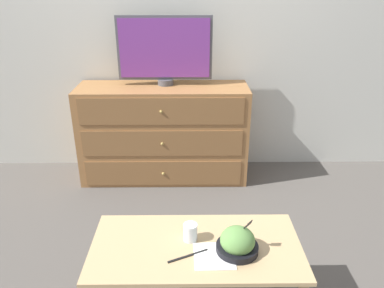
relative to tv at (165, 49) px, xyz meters
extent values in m
plane|color=#56514C|center=(0.06, 0.18, -1.08)|extent=(12.00, 12.00, 0.00)
cube|color=silver|center=(0.06, 0.20, 0.22)|extent=(12.00, 0.05, 2.60)
cube|color=#9E6B3D|center=(-0.02, -0.06, -0.68)|extent=(1.37, 0.42, 0.80)
cube|color=brown|center=(-0.02, -0.28, -0.94)|extent=(1.26, 0.01, 0.21)
sphere|color=tan|center=(-0.02, -0.28, -0.94)|extent=(0.02, 0.02, 0.02)
cube|color=brown|center=(-0.02, -0.28, -0.68)|extent=(1.26, 0.01, 0.21)
sphere|color=tan|center=(-0.02, -0.28, -0.68)|extent=(0.02, 0.02, 0.02)
cube|color=brown|center=(-0.02, -0.28, -0.41)|extent=(1.26, 0.01, 0.21)
sphere|color=tan|center=(-0.02, -0.28, -0.41)|extent=(0.02, 0.02, 0.02)
cylinder|color=#515156|center=(0.00, 0.00, -0.26)|extent=(0.13, 0.13, 0.05)
cube|color=#515156|center=(0.00, 0.00, 0.01)|extent=(0.74, 0.04, 0.49)
cube|color=#7A3893|center=(0.00, -0.02, 0.01)|extent=(0.70, 0.01, 0.45)
cube|color=tan|center=(0.22, -1.55, -0.64)|extent=(0.98, 0.48, 0.02)
cylinder|color=tan|center=(-0.24, -1.34, -0.86)|extent=(0.04, 0.04, 0.43)
cylinder|color=tan|center=(0.67, -1.34, -0.86)|extent=(0.04, 0.04, 0.43)
cylinder|color=black|center=(0.40, -1.59, -0.61)|extent=(0.19, 0.19, 0.03)
ellipsoid|color=#66994C|center=(0.40, -1.59, -0.57)|extent=(0.16, 0.16, 0.12)
cube|color=black|center=(0.41, -1.57, -0.54)|extent=(0.09, 0.04, 0.12)
cube|color=black|center=(0.45, -1.58, -0.48)|extent=(0.03, 0.03, 0.03)
cylinder|color=beige|center=(0.19, -1.51, -0.60)|extent=(0.06, 0.06, 0.05)
cylinder|color=white|center=(0.19, -1.51, -0.59)|extent=(0.07, 0.07, 0.09)
cube|color=white|center=(0.30, -1.63, -0.63)|extent=(0.19, 0.19, 0.00)
cube|color=black|center=(0.18, -1.62, -0.63)|extent=(0.18, 0.09, 0.01)
camera|label=1|loc=(0.18, -2.95, 0.52)|focal=35.00mm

